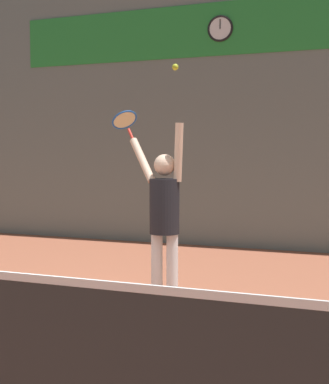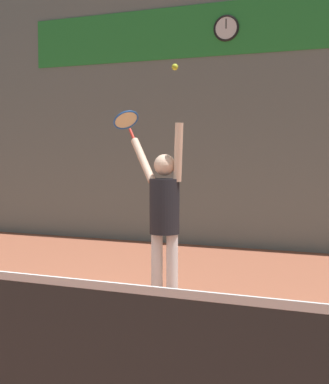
{
  "view_description": "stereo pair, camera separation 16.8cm",
  "coord_description": "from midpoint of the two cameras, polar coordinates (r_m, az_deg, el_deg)",
  "views": [
    {
      "loc": [
        2.63,
        -3.78,
        1.69
      ],
      "look_at": [
        0.59,
        1.81,
        1.26
      ],
      "focal_mm": 50.0,
      "sensor_mm": 36.0,
      "label": 1
    },
    {
      "loc": [
        2.79,
        -3.72,
        1.69
      ],
      "look_at": [
        0.59,
        1.81,
        1.26
      ],
      "focal_mm": 50.0,
      "sensor_mm": 36.0,
      "label": 2
    }
  ],
  "objects": [
    {
      "name": "ground_plane",
      "position": [
        4.92,
        -13.85,
        -16.07
      ],
      "size": [
        18.0,
        18.0,
        0.0
      ],
      "primitive_type": "plane",
      "color": "#9E563D"
    },
    {
      "name": "tennis_player",
      "position": [
        5.99,
        0.76,
        -2.05
      ],
      "size": [
        0.8,
        0.51,
        2.03
      ],
      "color": "white",
      "rests_on": "ground_plane"
    },
    {
      "name": "sponsor_banner",
      "position": [
        9.95,
        5.61,
        16.86
      ],
      "size": [
        7.34,
        0.02,
        0.93
      ],
      "color": "#288C38"
    },
    {
      "name": "tennis_racket",
      "position": [
        6.6,
        -3.35,
        7.57
      ],
      "size": [
        0.4,
        0.42,
        0.38
      ],
      "color": "red"
    },
    {
      "name": "back_wall",
      "position": [
        9.8,
        5.65,
        8.87
      ],
      "size": [
        18.0,
        0.1,
        5.0
      ],
      "color": "slate",
      "rests_on": "ground_plane"
    },
    {
      "name": "tennis_ball",
      "position": [
        5.88,
        1.95,
        13.18
      ],
      "size": [
        0.07,
        0.07,
        0.07
      ],
      "color": "#CCDB2D"
    },
    {
      "name": "scoreboard_clock",
      "position": [
        9.87,
        7.11,
        16.96
      ],
      "size": [
        0.46,
        0.04,
        0.46
      ],
      "color": "white"
    }
  ]
}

